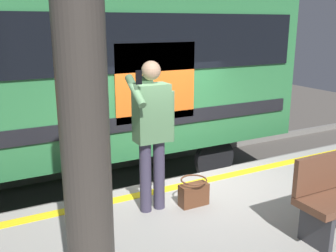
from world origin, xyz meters
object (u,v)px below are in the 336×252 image
object	(u,v)px
passenger	(152,125)
station_column	(81,66)
handbag	(194,193)
train_carriage	(35,64)

from	to	relation	value
passenger	station_column	size ratio (longest dim) A/B	0.46
passenger	handbag	distance (m)	1.05
passenger	handbag	world-z (taller)	passenger
train_carriage	station_column	xyz separation A→B (m)	(0.44, 4.51, 0.43)
handbag	station_column	bearing A→B (deg)	37.96
train_carriage	passenger	bearing A→B (deg)	103.99
passenger	handbag	bearing A→B (deg)	162.93
station_column	train_carriage	bearing A→B (deg)	-95.52
train_carriage	handbag	xyz separation A→B (m)	(-1.26, 3.19, -1.36)
train_carriage	station_column	distance (m)	4.56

